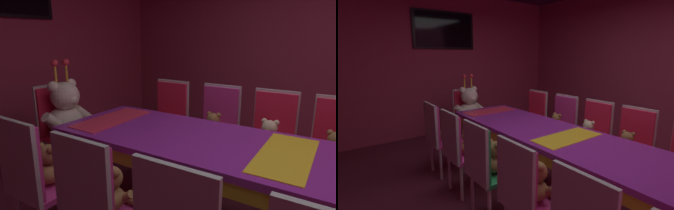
# 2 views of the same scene
# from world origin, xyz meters

# --- Properties ---
(ground_plane) EXTENTS (7.90, 7.90, 0.00)m
(ground_plane) POSITION_xyz_m (0.00, 0.00, 0.00)
(ground_plane) COLOR #591E33
(wall_back) EXTENTS (5.20, 0.12, 2.80)m
(wall_back) POSITION_xyz_m (0.00, 3.20, 1.40)
(wall_back) COLOR #99334C
(wall_back) RESTS_ON ground_plane
(banquet_table) EXTENTS (0.90, 3.54, 0.75)m
(banquet_table) POSITION_xyz_m (0.00, 0.00, 0.66)
(banquet_table) COLOR purple
(banquet_table) RESTS_ON ground_plane
(chair_left_2) EXTENTS (0.42, 0.41, 0.98)m
(chair_left_2) POSITION_xyz_m (-0.87, -0.31, 0.60)
(chair_left_2) COLOR #CC338C
(chair_left_2) RESTS_ON ground_plane
(teddy_left_2) EXTENTS (0.27, 0.35, 0.33)m
(teddy_left_2) POSITION_xyz_m (-0.72, -0.31, 0.60)
(teddy_left_2) COLOR olive
(teddy_left_2) RESTS_ON chair_left_2
(chair_left_3) EXTENTS (0.42, 0.41, 0.98)m
(chair_left_3) POSITION_xyz_m (-0.86, 0.27, 0.60)
(chair_left_3) COLOR #268C4C
(chair_left_3) RESTS_ON ground_plane
(teddy_left_3) EXTENTS (0.26, 0.34, 0.32)m
(teddy_left_3) POSITION_xyz_m (-0.72, 0.27, 0.60)
(teddy_left_3) COLOR olive
(teddy_left_3) RESTS_ON chair_left_3
(chair_left_4) EXTENTS (0.42, 0.41, 0.98)m
(chair_left_4) POSITION_xyz_m (-0.86, 0.84, 0.60)
(chair_left_4) COLOR #CC338C
(chair_left_4) RESTS_ON ground_plane
(teddy_left_4) EXTENTS (0.24, 0.30, 0.29)m
(teddy_left_4) POSITION_xyz_m (-0.72, 0.84, 0.58)
(teddy_left_4) COLOR olive
(teddy_left_4) RESTS_ON chair_left_4
(chair_left_5) EXTENTS (0.42, 0.41, 0.98)m
(chair_left_5) POSITION_xyz_m (-0.87, 1.43, 0.60)
(chair_left_5) COLOR #CC338C
(chair_left_5) RESTS_ON ground_plane
(teddy_left_5) EXTENTS (0.25, 0.32, 0.30)m
(teddy_left_5) POSITION_xyz_m (-0.72, 1.43, 0.59)
(teddy_left_5) COLOR olive
(teddy_left_5) RESTS_ON chair_left_5
(chair_right_2) EXTENTS (0.42, 0.41, 0.98)m
(chair_right_2) POSITION_xyz_m (0.87, -0.26, 0.60)
(chair_right_2) COLOR red
(chair_right_2) RESTS_ON ground_plane
(teddy_right_2) EXTENTS (0.23, 0.29, 0.28)m
(teddy_right_2) POSITION_xyz_m (0.72, -0.26, 0.58)
(teddy_right_2) COLOR olive
(teddy_right_2) RESTS_ON chair_right_2
(chair_right_3) EXTENTS (0.42, 0.41, 0.98)m
(chair_right_3) POSITION_xyz_m (0.89, 0.27, 0.60)
(chair_right_3) COLOR red
(chair_right_3) RESTS_ON ground_plane
(teddy_right_3) EXTENTS (0.23, 0.30, 0.29)m
(teddy_right_3) POSITION_xyz_m (0.74, 0.27, 0.58)
(teddy_right_3) COLOR beige
(teddy_right_3) RESTS_ON chair_right_3
(chair_right_4) EXTENTS (0.42, 0.41, 0.98)m
(chair_right_4) POSITION_xyz_m (0.88, 0.83, 0.60)
(chair_right_4) COLOR #CC338C
(chair_right_4) RESTS_ON ground_plane
(teddy_right_4) EXTENTS (0.22, 0.29, 0.27)m
(teddy_right_4) POSITION_xyz_m (0.74, 0.83, 0.57)
(teddy_right_4) COLOR olive
(teddy_right_4) RESTS_ON chair_right_4
(chair_right_5) EXTENTS (0.42, 0.41, 0.98)m
(chair_right_5) POSITION_xyz_m (0.86, 1.43, 0.60)
(chair_right_5) COLOR red
(chair_right_5) RESTS_ON ground_plane
(throne_chair) EXTENTS (0.41, 0.42, 0.98)m
(throne_chair) POSITION_xyz_m (0.00, 2.31, 0.60)
(throne_chair) COLOR red
(throne_chair) RESTS_ON ground_plane
(king_teddy_bear) EXTENTS (0.62, 0.48, 0.80)m
(king_teddy_bear) POSITION_xyz_m (0.00, 2.15, 0.71)
(king_teddy_bear) COLOR silver
(king_teddy_bear) RESTS_ON throne_chair
(wall_tv) EXTENTS (1.22, 0.06, 0.71)m
(wall_tv) POSITION_xyz_m (0.00, 3.11, 2.05)
(wall_tv) COLOR black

